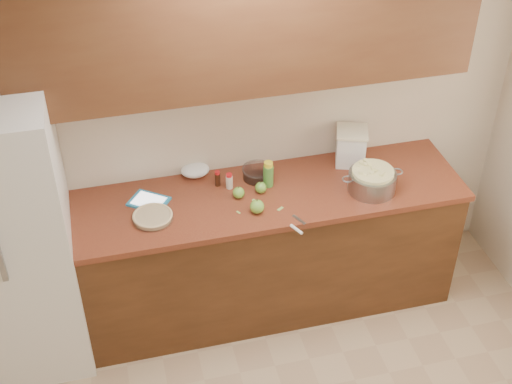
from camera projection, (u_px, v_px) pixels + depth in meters
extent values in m
plane|color=white|center=(365.00, 45.00, 2.20)|extent=(3.60, 3.60, 0.00)
plane|color=beige|center=(240.00, 115.00, 4.37)|extent=(3.60, 0.00, 3.60)
cube|color=#552F18|center=(253.00, 254.00, 4.64)|extent=(2.60, 0.65, 0.88)
cube|color=brown|center=(253.00, 198.00, 4.36)|extent=(2.64, 0.68, 0.04)
cube|color=#553119|center=(245.00, 27.00, 3.85)|extent=(2.60, 0.34, 0.70)
cube|color=white|center=(9.00, 239.00, 4.06)|extent=(0.70, 0.70, 1.80)
cylinder|color=silver|center=(153.00, 217.00, 4.15)|extent=(0.24, 0.24, 0.03)
cylinder|color=tan|center=(153.00, 217.00, 4.15)|extent=(0.22, 0.22, 0.03)
torus|color=tan|center=(153.00, 215.00, 4.15)|extent=(0.24, 0.24, 0.02)
cylinder|color=gray|center=(372.00, 181.00, 4.36)|extent=(0.29, 0.29, 0.13)
torus|color=gray|center=(348.00, 179.00, 4.30)|extent=(0.07, 0.07, 0.01)
torus|color=gray|center=(397.00, 172.00, 4.36)|extent=(0.07, 0.07, 0.01)
cylinder|color=beige|center=(372.00, 179.00, 4.35)|extent=(0.26, 0.26, 0.13)
cube|color=white|center=(351.00, 148.00, 4.57)|extent=(0.23, 0.23, 0.22)
cube|color=beige|center=(352.00, 132.00, 4.50)|extent=(0.25, 0.25, 0.02)
cube|color=teal|center=(149.00, 202.00, 4.29)|extent=(0.28, 0.27, 0.01)
cube|color=white|center=(149.00, 200.00, 4.28)|extent=(0.23, 0.22, 0.00)
cube|color=gray|center=(299.00, 220.00, 4.16)|extent=(0.06, 0.10, 0.00)
cylinder|color=white|center=(296.00, 229.00, 4.08)|extent=(0.06, 0.09, 0.02)
cylinder|color=#4C8C38|center=(268.00, 176.00, 4.39)|extent=(0.06, 0.06, 0.14)
cylinder|color=yellow|center=(268.00, 164.00, 4.34)|extent=(0.05, 0.05, 0.03)
cylinder|color=beige|center=(229.00, 182.00, 4.39)|extent=(0.04, 0.04, 0.09)
cylinder|color=red|center=(229.00, 175.00, 4.35)|extent=(0.04, 0.04, 0.02)
cylinder|color=black|center=(218.00, 179.00, 4.41)|extent=(0.04, 0.04, 0.09)
cylinder|color=red|center=(217.00, 173.00, 4.38)|extent=(0.03, 0.03, 0.02)
cylinder|color=silver|center=(258.00, 173.00, 4.47)|extent=(0.19, 0.19, 0.07)
torus|color=silver|center=(258.00, 169.00, 4.45)|extent=(0.20, 0.20, 0.01)
ellipsoid|color=white|center=(195.00, 170.00, 4.50)|extent=(0.20, 0.17, 0.08)
sphere|color=#6BA437|center=(239.00, 193.00, 4.31)|extent=(0.07, 0.07, 0.07)
cylinder|color=#3F2D19|center=(239.00, 187.00, 4.29)|extent=(0.01, 0.01, 0.01)
sphere|color=#6BA437|center=(261.00, 188.00, 4.35)|extent=(0.07, 0.07, 0.07)
cylinder|color=#3F2D19|center=(261.00, 182.00, 4.33)|extent=(0.01, 0.01, 0.01)
sphere|color=#6BA437|center=(257.00, 207.00, 4.19)|extent=(0.09, 0.09, 0.09)
cylinder|color=#3F2D19|center=(257.00, 200.00, 4.16)|extent=(0.01, 0.01, 0.01)
cube|color=#96BC5B|center=(259.00, 203.00, 4.28)|extent=(0.04, 0.05, 0.00)
cube|color=#96BC5B|center=(255.00, 201.00, 4.30)|extent=(0.03, 0.05, 0.00)
cube|color=#96BC5B|center=(280.00, 209.00, 4.24)|extent=(0.05, 0.04, 0.00)
cube|color=#96BC5B|center=(239.00, 212.00, 4.22)|extent=(0.02, 0.03, 0.00)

